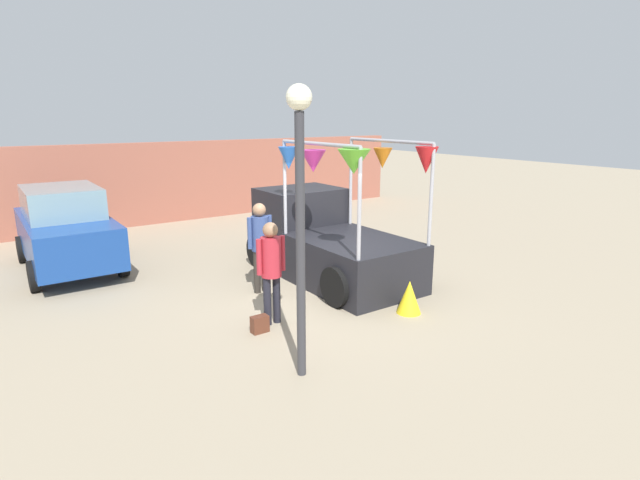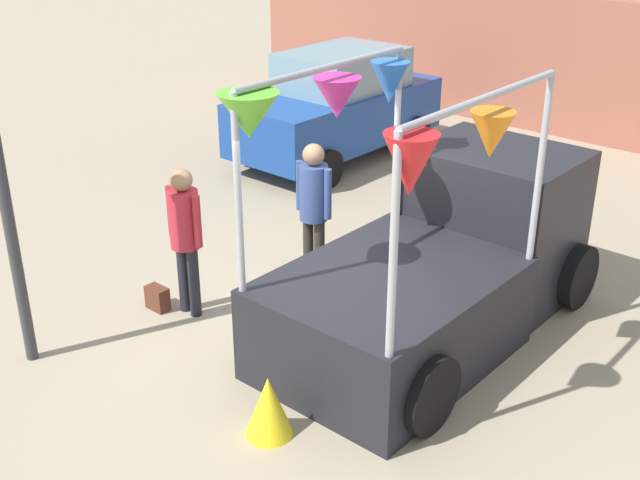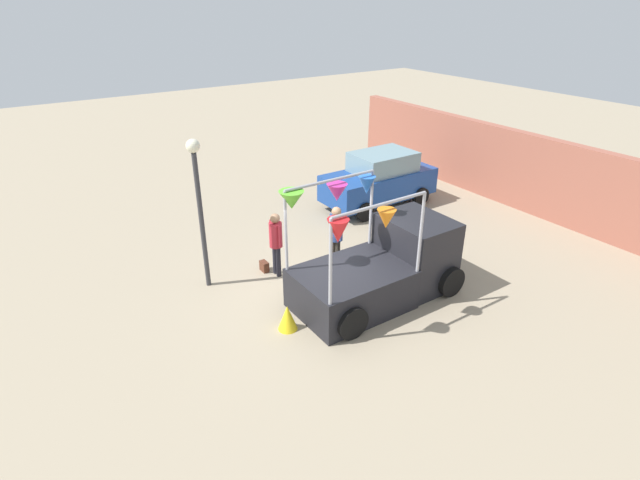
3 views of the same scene
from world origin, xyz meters
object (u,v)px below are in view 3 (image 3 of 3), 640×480
object	(u,v)px
vendor_truck	(385,264)
person_customer	(276,238)
handbag	(264,266)
street_lamp	(198,194)
person_vendor	(336,232)
folded_kite_bundle_sunflower	(287,318)
parked_car	(379,179)

from	to	relation	value
vendor_truck	person_customer	bearing A→B (deg)	-143.02
person_customer	handbag	distance (m)	1.01
vendor_truck	street_lamp	xyz separation A→B (m)	(-2.82, -3.46, 1.65)
person_vendor	folded_kite_bundle_sunflower	bearing A→B (deg)	-56.51
parked_car	person_vendor	size ratio (longest dim) A/B	2.22
handbag	folded_kite_bundle_sunflower	bearing A→B (deg)	-17.08
street_lamp	parked_car	bearing A→B (deg)	103.87
handbag	folded_kite_bundle_sunflower	xyz separation A→B (m)	(2.58, -0.79, 0.16)
vendor_truck	parked_car	distance (m)	5.86
folded_kite_bundle_sunflower	street_lamp	bearing A→B (deg)	-165.09
parked_car	folded_kite_bundle_sunflower	bearing A→B (deg)	-54.74
person_vendor	street_lamp	world-z (taller)	street_lamp
folded_kite_bundle_sunflower	vendor_truck	bearing A→B (deg)	88.54
person_customer	street_lamp	bearing A→B (deg)	-106.86
street_lamp	folded_kite_bundle_sunflower	world-z (taller)	street_lamp
person_vendor	folded_kite_bundle_sunflower	xyz separation A→B (m)	(1.64, -2.48, -0.80)
parked_car	person_customer	size ratio (longest dim) A/B	2.28
handbag	parked_car	bearing A→B (deg)	109.06
vendor_truck	handbag	bearing A→B (deg)	-143.91
person_vendor	handbag	distance (m)	2.15
handbag	street_lamp	distance (m)	2.81
vendor_truck	person_vendor	world-z (taller)	vendor_truck
parked_car	handbag	size ratio (longest dim) A/B	14.29
person_vendor	vendor_truck	bearing A→B (deg)	8.25
vendor_truck	person_vendor	bearing A→B (deg)	-171.75
vendor_truck	parked_car	bearing A→B (deg)	141.41
vendor_truck	person_customer	xyz separation A→B (m)	(-2.30, -1.73, 0.22)
vendor_truck	folded_kite_bundle_sunflower	world-z (taller)	vendor_truck
street_lamp	person_vendor	bearing A→B (deg)	70.85
vendor_truck	street_lamp	distance (m)	4.76
person_vendor	handbag	world-z (taller)	person_vendor
parked_car	handbag	world-z (taller)	parked_car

